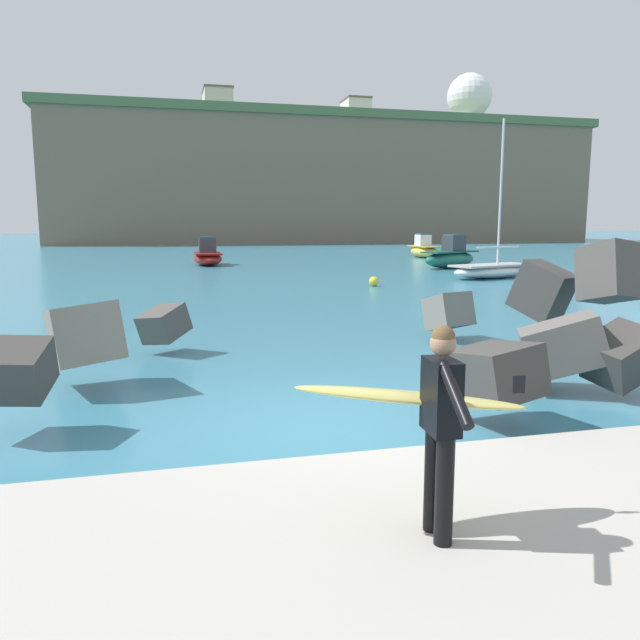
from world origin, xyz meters
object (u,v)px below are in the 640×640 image
object	(u,v)px
boat_mid_centre	(492,270)
boat_mid_left	(424,250)
boat_near_right	(208,256)
station_building_west	(218,109)
surfer_with_board	(432,412)
station_building_central	(356,116)
radar_dome	(469,101)
boat_near_centre	(451,257)
mooring_buoy_inner	(374,281)

from	to	relation	value
boat_mid_centre	boat_mid_left	bearing A→B (deg)	76.77
boat_near_right	station_building_west	xyz separation A→B (m)	(6.39, 65.76, 21.44)
surfer_with_board	station_building_central	xyz separation A→B (m)	(30.99, 102.89, 20.44)
surfer_with_board	boat_mid_centre	xyz separation A→B (m)	(14.41, 24.43, -0.83)
boat_mid_left	station_building_central	distance (m)	63.89
boat_mid_centre	radar_dome	world-z (taller)	radar_dome
surfer_with_board	boat_near_right	xyz separation A→B (m)	(0.58, 38.47, -0.65)
boat_near_right	boat_mid_centre	distance (m)	19.70
boat_near_centre	boat_near_right	bearing A→B (deg)	156.29
boat_near_centre	station_building_central	size ratio (longest dim) A/B	0.83
boat_mid_left	station_building_west	world-z (taller)	station_building_west
boat_near_right	station_building_west	world-z (taller)	station_building_west
boat_near_centre	mooring_buoy_inner	world-z (taller)	boat_near_centre
mooring_buoy_inner	radar_dome	bearing A→B (deg)	60.35
boat_near_right	boat_near_centre	bearing A→B (deg)	-23.71
surfer_with_board	mooring_buoy_inner	distance (m)	22.99
station_building_west	radar_dome	bearing A→B (deg)	-6.90
surfer_with_board	boat_mid_centre	world-z (taller)	boat_mid_centre
station_building_west	boat_near_right	bearing A→B (deg)	-95.55
boat_near_centre	mooring_buoy_inner	bearing A→B (deg)	-130.83
surfer_with_board	mooring_buoy_inner	size ratio (longest dim) A/B	4.78
boat_near_centre	station_building_west	bearing A→B (deg)	96.82
boat_near_centre	boat_near_right	size ratio (longest dim) A/B	1.11
station_building_central	boat_mid_centre	bearing A→B (deg)	-101.93
surfer_with_board	boat_near_centre	distance (m)	35.49
mooring_buoy_inner	surfer_with_board	bearing A→B (deg)	-107.74
station_building_central	boat_near_centre	bearing A→B (deg)	-102.21
mooring_buoy_inner	station_building_west	size ratio (longest dim) A/B	0.06
boat_near_centre	station_building_west	distance (m)	75.94
boat_mid_centre	boat_near_centre	bearing A→B (deg)	80.70
radar_dome	station_building_central	bearing A→B (deg)	168.70
radar_dome	boat_mid_left	bearing A→B (deg)	-120.05
surfer_with_board	boat_near_centre	world-z (taller)	boat_near_centre
boat_mid_left	boat_near_right	bearing A→B (deg)	-163.88
boat_near_centre	radar_dome	bearing A→B (deg)	62.28
radar_dome	station_building_central	size ratio (longest dim) A/B	1.77
mooring_buoy_inner	radar_dome	size ratio (longest dim) A/B	0.04
boat_mid_left	mooring_buoy_inner	size ratio (longest dim) A/B	10.53
boat_mid_left	boat_mid_centre	bearing A→B (deg)	-103.23
boat_mid_left	mooring_buoy_inner	world-z (taller)	boat_mid_left
boat_near_right	boat_mid_left	xyz separation A→B (m)	(18.37, 5.31, 0.05)
boat_mid_left	radar_dome	xyz separation A→B (m)	(31.90, 55.14, 23.76)
boat_mid_left	surfer_with_board	bearing A→B (deg)	-113.41
surfer_with_board	station_building_central	bearing A→B (deg)	73.24
boat_near_centre	station_building_central	bearing A→B (deg)	77.79
boat_mid_left	mooring_buoy_inner	xyz separation A→B (m)	(-11.96, -21.90, -0.45)
boat_mid_centre	mooring_buoy_inner	size ratio (longest dim) A/B	18.44
radar_dome	station_building_central	distance (m)	20.44
boat_mid_centre	mooring_buoy_inner	bearing A→B (deg)	-160.97
boat_near_centre	station_building_central	xyz separation A→B (m)	(15.37, 71.03, 20.99)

